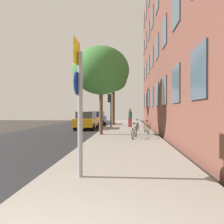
% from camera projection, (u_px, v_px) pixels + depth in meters
% --- Properties ---
extents(ground_plane, '(41.80, 41.80, 0.00)m').
position_uv_depth(ground_plane, '(82.00, 132.00, 17.10)').
color(ground_plane, '#332D28').
extents(road_asphalt, '(7.00, 38.00, 0.01)m').
position_uv_depth(road_asphalt, '(56.00, 132.00, 17.24)').
color(road_asphalt, '#232326').
rests_on(road_asphalt, ground).
extents(sidewalk, '(4.20, 38.00, 0.12)m').
position_uv_depth(sidewalk, '(126.00, 132.00, 16.86)').
color(sidewalk, gray).
rests_on(sidewalk, ground).
extents(building_facade, '(0.56, 27.00, 15.03)m').
position_uv_depth(building_facade, '(161.00, 33.00, 16.13)').
color(building_facade, brown).
rests_on(building_facade, ground).
extents(sign_post, '(0.16, 0.60, 3.33)m').
position_uv_depth(sign_post, '(79.00, 99.00, 5.26)').
color(sign_post, gray).
rests_on(sign_post, sidewalk).
extents(traffic_light, '(0.43, 0.24, 3.28)m').
position_uv_depth(traffic_light, '(110.00, 104.00, 21.23)').
color(traffic_light, black).
rests_on(traffic_light, sidewalk).
extents(tree_near, '(3.80, 3.80, 5.92)m').
position_uv_depth(tree_near, '(101.00, 71.00, 14.59)').
color(tree_near, brown).
rests_on(tree_near, sidewalk).
extents(tree_far, '(2.95, 2.95, 6.24)m').
position_uv_depth(tree_far, '(113.00, 80.00, 23.75)').
color(tree_far, '#4C3823').
rests_on(tree_far, sidewalk).
extents(bicycle_0, '(0.50, 1.66, 0.92)m').
position_uv_depth(bicycle_0, '(134.00, 132.00, 12.65)').
color(bicycle_0, black).
rests_on(bicycle_0, sidewalk).
extents(bicycle_1, '(0.42, 1.61, 0.92)m').
position_uv_depth(bicycle_1, '(146.00, 128.00, 15.48)').
color(bicycle_1, black).
rests_on(bicycle_1, sidewalk).
extents(bicycle_2, '(0.44, 1.68, 0.93)m').
position_uv_depth(bicycle_2, '(138.00, 126.00, 17.47)').
color(bicycle_2, black).
rests_on(bicycle_2, sidewalk).
extents(pedestrian_0, '(0.41, 0.41, 1.80)m').
position_uv_depth(pedestrian_0, '(130.00, 116.00, 21.42)').
color(pedestrian_0, maroon).
rests_on(pedestrian_0, sidewalk).
extents(car_0, '(1.78, 4.33, 1.62)m').
position_uv_depth(car_0, '(87.00, 120.00, 19.86)').
color(car_0, orange).
rests_on(car_0, road_asphalt).
extents(car_1, '(1.84, 4.49, 1.62)m').
position_uv_depth(car_1, '(97.00, 118.00, 26.16)').
color(car_1, navy).
rests_on(car_1, road_asphalt).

